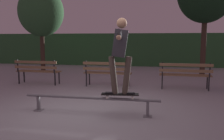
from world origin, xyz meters
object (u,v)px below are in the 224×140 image
(grind_rail, at_px, (91,100))
(park_bench_leftmost, at_px, (37,69))
(park_bench_left_center, at_px, (107,71))
(tree_far_left, at_px, (41,12))
(skateboarder, at_px, (120,50))
(park_bench_right_center, at_px, (185,73))
(skateboard, at_px, (120,94))

(grind_rail, distance_m, park_bench_leftmost, 4.00)
(park_bench_left_center, height_order, tree_far_left, tree_far_left)
(skateboarder, xyz_separation_m, park_bench_right_center, (1.64, 2.89, -0.84))
(park_bench_left_center, relative_size, park_bench_right_center, 1.00)
(park_bench_left_center, bearing_deg, skateboard, -73.25)
(grind_rail, bearing_deg, skateboarder, 0.03)
(skateboarder, bearing_deg, park_bench_right_center, 60.39)
(grind_rail, distance_m, skateboard, 0.65)
(skateboard, relative_size, park_bench_right_center, 0.49)
(park_bench_left_center, bearing_deg, park_bench_leftmost, 180.00)
(skateboard, bearing_deg, park_bench_left_center, 106.75)
(grind_rail, xyz_separation_m, park_bench_right_center, (2.28, 2.89, 0.24))
(park_bench_right_center, bearing_deg, skateboarder, -119.61)
(skateboard, relative_size, tree_far_left, 0.19)
(skateboard, height_order, park_bench_right_center, park_bench_right_center)
(park_bench_leftmost, bearing_deg, tree_far_left, 113.70)
(grind_rail, height_order, park_bench_leftmost, park_bench_leftmost)
(skateboarder, bearing_deg, grind_rail, -179.97)
(grind_rail, xyz_separation_m, park_bench_left_center, (-0.24, 2.89, 0.24))
(skateboarder, relative_size, park_bench_right_center, 0.96)
(park_bench_leftmost, relative_size, park_bench_left_center, 1.00)
(park_bench_left_center, distance_m, park_bench_right_center, 2.52)
(skateboarder, bearing_deg, skateboard, -173.95)
(skateboard, xyz_separation_m, skateboarder, (0.00, 0.00, 0.94))
(grind_rail, relative_size, skateboarder, 1.90)
(park_bench_leftmost, bearing_deg, grind_rail, -46.42)
(park_bench_left_center, xyz_separation_m, park_bench_right_center, (2.52, 0.00, 0.00))
(park_bench_left_center, bearing_deg, skateboarder, -73.19)
(skateboarder, distance_m, park_bench_left_center, 3.14)
(grind_rail, bearing_deg, park_bench_leftmost, 133.58)
(park_bench_left_center, bearing_deg, park_bench_right_center, 0.00)
(skateboard, relative_size, park_bench_left_center, 0.49)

